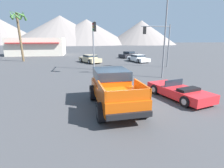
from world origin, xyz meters
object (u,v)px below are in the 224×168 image
at_px(parked_car_tan, 90,59).
at_px(parked_car_white, 138,58).
at_px(traffic_light_crosswalk, 94,37).
at_px(parked_car_dark, 129,54).
at_px(palm_tree_tall, 19,24).
at_px(orange_pickup_truck, 113,86).
at_px(red_convertible_car, 179,92).
at_px(street_lamp_post, 166,25).
at_px(traffic_light_main, 158,38).

relative_size(parked_car_tan, parked_car_white, 0.99).
bearing_deg(parked_car_tan, traffic_light_crosswalk, -115.32).
bearing_deg(parked_car_dark, traffic_light_crosswalk, 114.16).
relative_size(parked_car_tan, palm_tree_tall, 0.59).
height_order(orange_pickup_truck, traffic_light_crosswalk, traffic_light_crosswalk).
xyz_separation_m(red_convertible_car, parked_car_tan, (-4.92, 18.15, 0.20)).
xyz_separation_m(parked_car_dark, street_lamp_post, (-1.46, -18.70, 4.24)).
xyz_separation_m(parked_car_dark, palm_tree_tall, (-19.03, -3.02, 5.34)).
distance_m(orange_pickup_truck, parked_car_tan, 18.73).
distance_m(red_convertible_car, street_lamp_post, 7.54).
distance_m(orange_pickup_truck, traffic_light_crosswalk, 11.16).
bearing_deg(street_lamp_post, traffic_light_crosswalk, 145.28).
bearing_deg(street_lamp_post, traffic_light_main, 71.75).
xyz_separation_m(orange_pickup_truck, parked_car_white, (7.26, 18.58, -0.53)).
bearing_deg(orange_pickup_truck, parked_car_white, 64.99).
height_order(parked_car_tan, parked_car_white, parked_car_tan).
relative_size(parked_car_dark, palm_tree_tall, 0.55).
distance_m(orange_pickup_truck, parked_car_white, 19.96).
xyz_separation_m(parked_car_tan, parked_car_white, (7.86, -0.13, -0.05)).
distance_m(red_convertible_car, palm_tree_tall, 27.40).
relative_size(orange_pickup_truck, red_convertible_car, 1.17).
distance_m(red_convertible_car, parked_car_dark, 24.77).
relative_size(orange_pickup_truck, parked_car_white, 1.12).
bearing_deg(red_convertible_car, parked_car_tan, 89.09).
xyz_separation_m(parked_car_dark, parked_car_white, (-0.11, -6.56, -0.04)).
xyz_separation_m(traffic_light_main, traffic_light_crosswalk, (-8.36, -1.90, 0.08)).
bearing_deg(orange_pickup_truck, parked_car_dark, 70.00).
height_order(orange_pickup_truck, parked_car_tan, orange_pickup_truck).
relative_size(street_lamp_post, palm_tree_tall, 1.02).
distance_m(orange_pickup_truck, parked_car_dark, 26.21).
height_order(red_convertible_car, traffic_light_main, traffic_light_main).
xyz_separation_m(red_convertible_car, traffic_light_main, (3.65, 12.14, 3.39)).
distance_m(traffic_light_crosswalk, palm_tree_tall, 16.11).
xyz_separation_m(parked_car_tan, palm_tree_tall, (-11.06, 3.41, 5.33)).
bearing_deg(traffic_light_crosswalk, street_lamp_post, 55.28).
distance_m(red_convertible_car, parked_car_tan, 18.81).
relative_size(orange_pickup_truck, traffic_light_main, 0.97).
xyz_separation_m(parked_car_dark, traffic_light_main, (0.60, -12.44, 3.20)).
relative_size(parked_car_dark, traffic_light_crosswalk, 0.79).
bearing_deg(parked_car_white, traffic_light_crosswalk, 30.11).
xyz_separation_m(orange_pickup_truck, palm_tree_tall, (-11.66, 22.13, 4.85)).
bearing_deg(traffic_light_crosswalk, parked_car_tan, -178.45).
xyz_separation_m(orange_pickup_truck, street_lamp_post, (5.91, 6.44, 3.76)).
bearing_deg(parked_car_white, red_convertible_car, 65.36).
bearing_deg(traffic_light_crosswalk, orange_pickup_truck, 2.06).
xyz_separation_m(red_convertible_car, parked_car_white, (2.94, 18.02, 0.16)).
height_order(red_convertible_car, traffic_light_crosswalk, traffic_light_crosswalk).
bearing_deg(orange_pickup_truck, street_lamp_post, 43.83).
height_order(traffic_light_crosswalk, palm_tree_tall, palm_tree_tall).
bearing_deg(traffic_light_crosswalk, parked_car_dark, 151.58).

